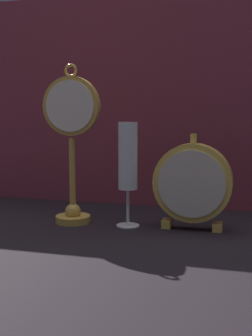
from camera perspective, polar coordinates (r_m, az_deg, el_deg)
The scene contains 5 objects.
ground_plane at distance 0.97m, azimuth -1.32°, elevation -8.48°, with size 4.00×4.00×0.00m, color black.
fabric_backdrop_drape at distance 1.25m, azimuth 3.14°, elevation 8.08°, with size 1.31×0.01×0.56m, color brown.
pocket_watch_on_stand at distance 1.07m, azimuth -6.64°, elevation 3.34°, with size 0.13×0.08×0.36m.
mantel_clock_silver at distance 1.02m, azimuth 8.12°, elevation -1.87°, with size 0.17×0.04×0.21m.
champagne_flute at distance 1.03m, azimuth -0.02°, elevation 0.67°, with size 0.05×0.05×0.23m.
Camera 1 is at (0.28, -0.89, 0.27)m, focal length 50.00 mm.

